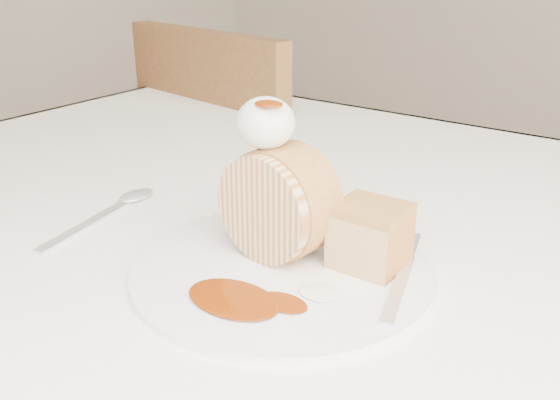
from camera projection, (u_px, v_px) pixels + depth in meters
The scene contains 10 objects.
table at pixel (355, 292), 0.71m from camera, with size 1.40×0.90×0.75m.
chair_far at pixel (248, 202), 1.37m from camera, with size 0.47×0.47×0.88m.
plate at pixel (282, 269), 0.57m from camera, with size 0.28×0.28×0.01m, color white.
roulade_slice at pixel (278, 204), 0.57m from camera, with size 0.10×0.10×0.06m, color beige.
cake_chunk at pixel (370, 240), 0.56m from camera, with size 0.06×0.06×0.05m, color #AF8142.
whipped_cream at pixel (266, 123), 0.55m from camera, with size 0.05×0.05×0.05m, color white.
caramel_drizzle at pixel (269, 97), 0.53m from camera, with size 0.03×0.02×0.01m, color #682404.
caramel_pool at pixel (233, 299), 0.51m from camera, with size 0.09×0.06×0.00m, color #682404, non-canonical shape.
fork at pixel (399, 288), 0.53m from camera, with size 0.02×0.16×0.00m, color silver.
spoon at pixel (85, 226), 0.66m from camera, with size 0.03×0.17×0.00m, color silver.
Camera 1 is at (0.29, -0.35, 1.03)m, focal length 40.00 mm.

